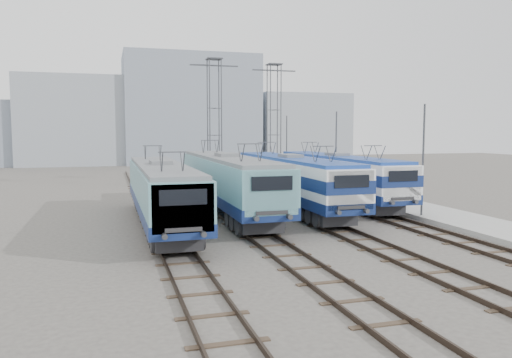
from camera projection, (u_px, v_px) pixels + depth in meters
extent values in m
plane|color=#514C47|center=(301.00, 235.00, 25.96)|extent=(160.00, 160.00, 0.00)
cube|color=#9E9E99|center=(391.00, 203.00, 36.46)|extent=(4.00, 70.00, 0.30)
cube|color=navy|center=(161.00, 203.00, 28.05)|extent=(2.75, 17.35, 0.58)
cube|color=#5D959F|center=(161.00, 183.00, 27.94)|extent=(2.70, 17.35, 1.74)
cube|color=#5D959F|center=(182.00, 208.00, 19.99)|extent=(2.48, 0.67, 1.97)
cube|color=slate|center=(161.00, 166.00, 27.84)|extent=(2.48, 16.66, 0.19)
cube|color=#262628|center=(175.00, 237.00, 22.59)|extent=(2.02, 3.47, 0.65)
cube|color=#262628|center=(153.00, 202.00, 33.64)|extent=(2.02, 3.47, 0.65)
cube|color=navy|center=(227.00, 193.00, 32.21)|extent=(2.93, 18.49, 0.62)
cube|color=#5D959F|center=(227.00, 174.00, 32.09)|extent=(2.88, 18.49, 1.85)
cube|color=#5D959F|center=(270.00, 193.00, 23.62)|extent=(2.65, 0.72, 2.10)
cube|color=slate|center=(227.00, 158.00, 31.99)|extent=(2.65, 17.75, 0.21)
cube|color=#262628|center=(254.00, 221.00, 26.40)|extent=(2.16, 3.70, 0.69)
cube|color=#262628|center=(209.00, 193.00, 38.16)|extent=(2.16, 3.70, 0.69)
cube|color=navy|center=(290.00, 190.00, 33.85)|extent=(2.81, 17.74, 0.59)
cube|color=white|center=(290.00, 173.00, 33.73)|extent=(2.76, 17.74, 1.77)
cube|color=navy|center=(290.00, 174.00, 33.74)|extent=(2.80, 17.76, 0.69)
cube|color=white|center=(348.00, 190.00, 25.61)|extent=(2.54, 0.69, 2.01)
cube|color=navy|center=(291.00, 159.00, 33.64)|extent=(2.54, 17.04, 0.20)
cube|color=#262628|center=(327.00, 215.00, 28.27)|extent=(2.07, 3.55, 0.67)
cube|color=#262628|center=(264.00, 191.00, 39.56)|extent=(2.07, 3.55, 0.67)
cube|color=navy|center=(337.00, 185.00, 37.23)|extent=(2.77, 17.47, 0.58)
cube|color=white|center=(337.00, 170.00, 37.12)|extent=(2.72, 17.47, 1.75)
cube|color=navy|center=(337.00, 170.00, 37.12)|extent=(2.76, 17.49, 0.68)
cube|color=white|center=(400.00, 183.00, 29.12)|extent=(2.50, 0.68, 1.98)
cube|color=navy|center=(337.00, 157.00, 37.02)|extent=(2.50, 16.77, 0.19)
cube|color=#262628|center=(376.00, 206.00, 31.74)|extent=(2.04, 3.49, 0.66)
cube|color=#262628|center=(307.00, 187.00, 42.86)|extent=(2.04, 3.49, 0.66)
cylinder|color=#3F4247|center=(210.00, 124.00, 45.71)|extent=(0.10, 0.10, 12.00)
cylinder|color=#3F4247|center=(222.00, 124.00, 46.02)|extent=(0.10, 0.10, 12.00)
cylinder|color=#3F4247|center=(208.00, 125.00, 46.76)|extent=(0.10, 0.10, 12.00)
cylinder|color=#3F4247|center=(219.00, 125.00, 47.07)|extent=(0.10, 0.10, 12.00)
cube|color=#3F4247|center=(214.00, 66.00, 45.87)|extent=(4.50, 0.12, 0.12)
cylinder|color=#3F4247|center=(270.00, 125.00, 49.45)|extent=(0.10, 0.10, 12.00)
cylinder|color=#3F4247|center=(281.00, 125.00, 49.76)|extent=(0.10, 0.10, 12.00)
cylinder|color=#3F4247|center=(267.00, 125.00, 50.50)|extent=(0.10, 0.10, 12.00)
cylinder|color=#3F4247|center=(277.00, 125.00, 50.81)|extent=(0.10, 0.10, 12.00)
cube|color=#3F4247|center=(274.00, 71.00, 49.62)|extent=(4.50, 0.12, 0.12)
cylinder|color=#3F4247|center=(423.00, 162.00, 29.96)|extent=(0.12, 0.12, 7.00)
cylinder|color=#3F4247|center=(336.00, 154.00, 41.42)|extent=(0.12, 0.12, 7.00)
cylinder|color=#3F4247|center=(287.00, 149.00, 52.87)|extent=(0.12, 0.12, 7.00)
cube|color=#9199A2|center=(79.00, 121.00, 80.53)|extent=(18.00, 12.00, 14.00)
cube|color=gray|center=(190.00, 110.00, 85.42)|extent=(22.00, 14.00, 18.00)
cube|color=#9199A2|center=(299.00, 128.00, 91.34)|extent=(16.00, 12.00, 12.00)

